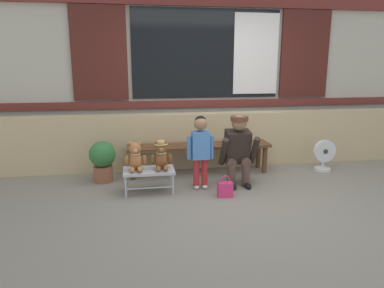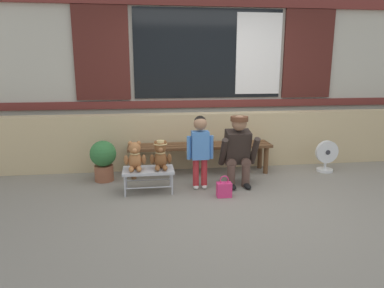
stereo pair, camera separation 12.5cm
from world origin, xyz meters
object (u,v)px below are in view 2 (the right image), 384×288
at_px(teddy_bear_with_hat, 161,155).
at_px(handbag_on_ground, 224,189).
at_px(adult_crouching, 238,150).
at_px(child_standing, 200,144).
at_px(potted_plant, 103,158).
at_px(small_display_bench, 148,172).
at_px(teddy_bear_plain, 135,157).
at_px(wooden_bench_long, 200,149).
at_px(floor_fan, 326,156).

height_order(teddy_bear_with_hat, handbag_on_ground, teddy_bear_with_hat).
xyz_separation_m(adult_crouching, handbag_on_ground, (-0.28, -0.42, -0.38)).
distance_m(child_standing, potted_plant, 1.39).
height_order(small_display_bench, teddy_bear_plain, teddy_bear_plain).
bearing_deg(small_display_bench, wooden_bench_long, 41.73).
bearing_deg(wooden_bench_long, handbag_on_ground, -81.70).
bearing_deg(wooden_bench_long, teddy_bear_with_hat, -131.69).
distance_m(child_standing, adult_crouching, 0.54).
xyz_separation_m(wooden_bench_long, child_standing, (-0.10, -0.65, 0.22)).
bearing_deg(potted_plant, handbag_on_ground, -28.54).
xyz_separation_m(teddy_bear_plain, child_standing, (0.83, 0.04, 0.13)).
relative_size(child_standing, potted_plant, 1.68).
relative_size(teddy_bear_plain, adult_crouching, 0.38).
bearing_deg(potted_plant, teddy_bear_with_hat, -34.01).
bearing_deg(teddy_bear_with_hat, wooden_bench_long, 48.31).
bearing_deg(adult_crouching, small_display_bench, -174.50).
bearing_deg(wooden_bench_long, teddy_bear_plain, -143.62).
bearing_deg(teddy_bear_plain, child_standing, 2.73).
bearing_deg(handbag_on_ground, teddy_bear_with_hat, 157.68).
distance_m(potted_plant, floor_fan, 3.27).
bearing_deg(potted_plant, wooden_bench_long, 6.84).
bearing_deg(child_standing, handbag_on_ground, -54.91).
relative_size(wooden_bench_long, small_display_bench, 3.28).
distance_m(adult_crouching, potted_plant, 1.85).
relative_size(small_display_bench, adult_crouching, 0.67).
xyz_separation_m(teddy_bear_with_hat, potted_plant, (-0.77, 0.52, -0.15)).
xyz_separation_m(small_display_bench, teddy_bear_plain, (-0.16, 0.00, 0.20)).
bearing_deg(floor_fan, potted_plant, 179.72).
height_order(wooden_bench_long, adult_crouching, adult_crouching).
distance_m(child_standing, floor_fan, 2.08).
xyz_separation_m(wooden_bench_long, teddy_bear_plain, (-0.93, -0.68, 0.09)).
bearing_deg(teddy_bear_plain, wooden_bench_long, 36.38).
xyz_separation_m(teddy_bear_with_hat, handbag_on_ground, (0.75, -0.31, -0.38)).
height_order(adult_crouching, handbag_on_ground, adult_crouching).
distance_m(small_display_bench, child_standing, 0.75).
bearing_deg(teddy_bear_with_hat, floor_fan, 11.35).
height_order(child_standing, handbag_on_ground, child_standing).
relative_size(teddy_bear_plain, child_standing, 0.38).
relative_size(small_display_bench, handbag_on_ground, 2.35).
relative_size(child_standing, handbag_on_ground, 3.52).
distance_m(small_display_bench, teddy_bear_plain, 0.25).
bearing_deg(child_standing, floor_fan, 13.09).
distance_m(child_standing, handbag_on_ground, 0.65).
height_order(small_display_bench, handbag_on_ground, small_display_bench).
relative_size(small_display_bench, floor_fan, 1.33).
relative_size(child_standing, adult_crouching, 1.01).
distance_m(teddy_bear_with_hat, floor_fan, 2.56).
distance_m(teddy_bear_with_hat, potted_plant, 0.94).
bearing_deg(floor_fan, child_standing, -166.91).
bearing_deg(child_standing, potted_plant, 159.42).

